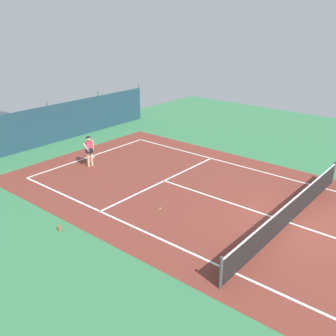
{
  "coord_description": "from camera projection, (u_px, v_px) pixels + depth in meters",
  "views": [
    {
      "loc": [
        -13.12,
        -4.72,
        7.55
      ],
      "look_at": [
        -0.3,
        5.91,
        0.9
      ],
      "focal_mm": 41.0,
      "sensor_mm": 36.0,
      "label": 1
    }
  ],
  "objects": [
    {
      "name": "back_fence",
      "position": [
        46.0,
        132.0,
        24.35
      ],
      "size": [
        16.3,
        0.98,
        2.7
      ],
      "color": "#1E3D4C",
      "rests_on": "ground"
    },
    {
      "name": "tennis_ball_near_player",
      "position": [
        160.0,
        208.0,
        16.03
      ],
      "size": [
        0.07,
        0.07,
        0.07
      ],
      "primitive_type": "sphere",
      "color": "#CCDB33",
      "rests_on": "ground"
    },
    {
      "name": "court_surface",
      "position": [
        289.0,
        223.0,
        14.98
      ],
      "size": [
        11.02,
        26.6,
        0.01
      ],
      "color": "brown",
      "rests_on": "ground"
    },
    {
      "name": "water_bottle",
      "position": [
        59.0,
        228.0,
        14.39
      ],
      "size": [
        0.08,
        0.08,
        0.24
      ],
      "primitive_type": "cylinder",
      "color": "#D84C38",
      "rests_on": "ground"
    },
    {
      "name": "parked_car",
      "position": [
        3.0,
        128.0,
        24.42
      ],
      "size": [
        2.28,
        4.33,
        1.68
      ],
      "rotation": [
        0.0,
        0.0,
        0.08
      ],
      "color": "navy",
      "rests_on": "ground"
    },
    {
      "name": "ground_plane",
      "position": [
        289.0,
        223.0,
        14.98
      ],
      "size": [
        36.0,
        36.0,
        0.0
      ],
      "primitive_type": "plane",
      "color": "#387A4C"
    },
    {
      "name": "tennis_net",
      "position": [
        291.0,
        211.0,
        14.79
      ],
      "size": [
        10.12,
        0.1,
        1.1
      ],
      "color": "black",
      "rests_on": "ground"
    },
    {
      "name": "tennis_player",
      "position": [
        89.0,
        149.0,
        20.26
      ],
      "size": [
        0.79,
        0.69,
        1.64
      ],
      "rotation": [
        0.0,
        0.0,
        2.94
      ],
      "color": "#D8AD8C",
      "rests_on": "ground"
    }
  ]
}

